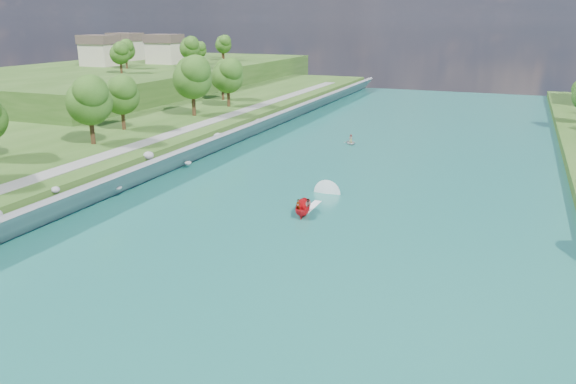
% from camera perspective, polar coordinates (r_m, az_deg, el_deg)
% --- Properties ---
extents(ground, '(260.00, 260.00, 0.00)m').
position_cam_1_polar(ground, '(50.62, -3.03, -8.26)').
color(ground, '#2D5119').
rests_on(ground, ground).
extents(river_water, '(55.00, 240.00, 0.10)m').
position_cam_1_polar(river_water, '(67.90, 4.15, -1.47)').
color(river_water, '#185E5A').
rests_on(river_water, ground).
extents(berm_west, '(45.00, 240.00, 3.50)m').
position_cam_1_polar(berm_west, '(94.92, -25.89, 3.30)').
color(berm_west, '#2D5119').
rests_on(berm_west, ground).
extents(ridge_west, '(60.00, 120.00, 9.00)m').
position_cam_1_polar(ridge_west, '(171.19, -14.86, 10.87)').
color(ridge_west, '#2D5119').
rests_on(ridge_west, ground).
extents(riprap_bank, '(4.37, 236.00, 4.19)m').
position_cam_1_polar(riprap_bank, '(78.15, -14.37, 1.88)').
color(riprap_bank, slate).
rests_on(riprap_bank, ground).
extents(riverside_path, '(3.00, 200.00, 0.10)m').
position_cam_1_polar(riverside_path, '(82.51, -17.80, 3.64)').
color(riverside_path, gray).
rests_on(riverside_path, berm_west).
extents(ridge_houses, '(29.50, 29.50, 8.40)m').
position_cam_1_polar(ridge_houses, '(178.23, -15.74, 13.88)').
color(ridge_houses, beige).
rests_on(ridge_houses, ridge_west).
extents(trees_ridge, '(20.23, 63.06, 9.72)m').
position_cam_1_polar(trees_ridge, '(166.52, -10.61, 14.07)').
color(trees_ridge, '#1F4412').
rests_on(trees_ridge, ridge_west).
extents(motorboat, '(3.60, 19.06, 1.95)m').
position_cam_1_polar(motorboat, '(65.80, 1.94, -1.36)').
color(motorboat, red).
rests_on(motorboat, river_water).
extents(raft, '(3.25, 3.69, 1.72)m').
position_cam_1_polar(raft, '(102.07, 6.39, 5.08)').
color(raft, '#999DA1').
rests_on(raft, river_water).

